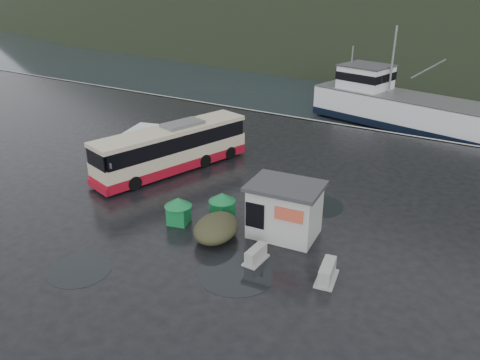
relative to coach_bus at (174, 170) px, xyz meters
The scene contains 14 objects.
ground 5.73m from the coach_bus, 44.04° to the right, with size 160.00×160.00×0.00m, color black.
harbor_water 106.10m from the coach_bus, 87.77° to the left, with size 300.00×180.00×0.02m, color black.
quay_edge 16.54m from the coach_bus, 75.58° to the left, with size 160.00×0.60×1.50m, color #999993.
coach_bus is the anchor object (origin of this frame).
white_van 2.68m from the coach_bus, 160.76° to the right, with size 1.99×5.76×2.41m, color silver, non-canonical shape.
waste_bin_left 7.77m from the coach_bus, 31.12° to the right, with size 1.06×1.06×1.48m, color #136E35, non-canonical shape.
waste_bin_right 7.62m from the coach_bus, 49.04° to the right, with size 1.07×1.07×1.49m, color #136E35, non-canonical shape.
dome_tent 9.71m from the coach_bus, 38.40° to the right, with size 2.14×2.99×1.18m, color #353620, non-canonical shape.
ticket_kiosk 11.07m from the coach_bus, 20.62° to the right, with size 3.62×2.74×2.83m, color #B8B8B3, non-canonical shape.
jersey_barrier_a 15.17m from the coach_bus, 25.14° to the right, with size 0.82×1.63×0.82m, color #999993, non-canonical shape.
jersey_barrier_b 10.43m from the coach_bus, 21.87° to the right, with size 0.81×1.62×0.81m, color #999993, non-canonical shape.
jersey_barrier_c 12.39m from the coach_bus, 33.28° to the right, with size 0.72×1.44×0.72m, color #999993, non-canonical shape.
fishing_trawler 25.12m from the coach_bus, 64.66° to the left, with size 23.05×5.08×9.22m, color silver, non-canonical shape.
puddles 10.72m from the coach_bus, 36.79° to the right, with size 9.64×14.66×0.01m.
Camera 1 is at (15.25, -19.00, 12.31)m, focal length 35.00 mm.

